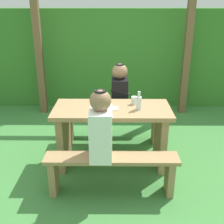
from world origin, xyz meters
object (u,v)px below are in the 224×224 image
at_px(person_white_shirt, 101,127).
at_px(person_black_coat, 120,92).
at_px(picnic_table, 112,126).
at_px(cell_phone, 115,108).
at_px(bottle_left, 139,102).
at_px(bench_far, 112,122).
at_px(bench_near, 112,167).
at_px(drinking_glass, 134,100).

distance_m(person_white_shirt, person_black_coat, 1.19).
bearing_deg(picnic_table, cell_phone, -46.73).
bearing_deg(bottle_left, bench_far, 115.82).
height_order(bench_near, person_black_coat, person_black_coat).
relative_size(bench_far, person_black_coat, 1.95).
bearing_deg(person_black_coat, bench_far, 178.11).
height_order(picnic_table, bench_near, picnic_table).
relative_size(person_black_coat, cell_phone, 5.14).
height_order(bench_far, drinking_glass, drinking_glass).
bearing_deg(drinking_glass, person_white_shirt, -117.62).
distance_m(picnic_table, cell_phone, 0.26).
bearing_deg(drinking_glass, bench_near, -110.51).
xyz_separation_m(bench_near, person_black_coat, (0.10, 1.18, 0.46)).
height_order(person_white_shirt, bottle_left, person_white_shirt).
height_order(person_white_shirt, cell_phone, person_white_shirt).
height_order(bench_near, cell_phone, cell_phone).
relative_size(picnic_table, bench_near, 1.00).
height_order(bench_far, person_white_shirt, person_white_shirt).
height_order(bench_near, bottle_left, bottle_left).
bearing_deg(bench_near, person_white_shirt, 178.21).
relative_size(bench_far, bottle_left, 6.38).
bearing_deg(person_white_shirt, person_black_coat, 80.03).
bearing_deg(cell_phone, bench_near, -97.16).
distance_m(bench_far, cell_phone, 0.77).
bearing_deg(picnic_table, person_white_shirt, -100.23).
relative_size(bench_near, bottle_left, 6.38).
relative_size(bench_far, cell_phone, 10.00).
xyz_separation_m(bench_far, bottle_left, (0.31, -0.64, 0.53)).
distance_m(bench_near, drinking_glass, 0.91).
bearing_deg(bench_far, picnic_table, -90.00).
relative_size(person_white_shirt, cell_phone, 5.14).
height_order(drinking_glass, bottle_left, bottle_left).
bearing_deg(bottle_left, bench_near, -120.05).
bearing_deg(bottle_left, picnic_table, 170.39).
height_order(person_black_coat, bottle_left, person_black_coat).
bearing_deg(person_black_coat, person_white_shirt, -99.97).
distance_m(person_white_shirt, cell_phone, 0.57).
xyz_separation_m(bench_near, drinking_glass, (0.27, 0.72, 0.49)).
relative_size(drinking_glass, bottle_left, 0.44).
bearing_deg(bench_near, bench_far, 90.00).
bearing_deg(bench_near, picnic_table, 90.00).
distance_m(picnic_table, bench_near, 0.62).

